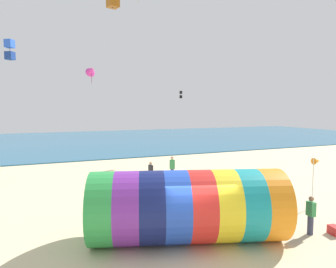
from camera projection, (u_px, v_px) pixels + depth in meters
The scene contains 11 objects.
ground_plane at pixel (192, 245), 11.62m from camera, with size 120.00×120.00×0.00m, color beige.
sea at pixel (79, 141), 49.07m from camera, with size 120.00×40.00×0.10m, color #236084.
giant_inflatable_tube at pixel (188, 206), 11.83m from camera, with size 8.08×5.02×2.85m.
kite_handler at pixel (311, 215), 12.52m from camera, with size 0.26×0.38×1.64m.
kite_magenta_delta at pixel (91, 70), 22.27m from camera, with size 0.85×1.01×1.43m.
kite_black_box at pixel (181, 95), 30.12m from camera, with size 0.36×0.36×0.77m.
kite_blue_box at pixel (10, 50), 22.36m from camera, with size 0.76×0.76×1.58m.
bystander_near_water at pixel (172, 168), 21.92m from camera, with size 0.40×0.30×1.81m.
bystander_mid_beach at pixel (151, 173), 20.63m from camera, with size 0.25×0.38×1.65m.
beach_flag at pixel (316, 163), 15.82m from camera, with size 0.47×0.36×2.70m.
cooler_box at pixel (335, 230), 12.54m from camera, with size 0.52×0.36×0.36m, color red.
Camera 1 is at (-5.17, -10.00, 5.27)m, focal length 32.00 mm.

